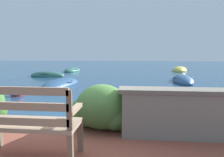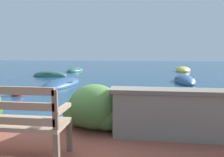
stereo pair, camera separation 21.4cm
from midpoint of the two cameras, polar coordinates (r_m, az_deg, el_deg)
ground_plane at (r=4.08m, az=-3.27°, el=-14.63°), size 80.00×80.00×0.00m
park_bench at (r=2.71m, az=-23.64°, el=-10.84°), size 1.22×0.48×0.93m
stone_wall at (r=3.31m, az=23.12°, el=-9.33°), size 2.43×0.39×0.76m
hedge_clump_left at (r=3.50m, az=-3.42°, el=-8.76°), size 1.14×0.82×0.77m
rowboat_nearest at (r=9.76m, az=-13.53°, el=-1.74°), size 1.43×3.30×0.60m
rowboat_mid at (r=11.58m, az=20.51°, el=-0.62°), size 1.22×3.23×0.64m
rowboat_far at (r=14.11m, az=-16.91°, el=0.82°), size 2.30×1.03×0.64m
rowboat_outer at (r=17.60m, az=-10.14°, el=2.18°), size 1.40×2.40×0.60m
rowboat_distant at (r=18.71m, az=19.96°, el=2.18°), size 1.87×2.99×0.72m
mooring_buoy at (r=8.05m, az=-24.72°, el=-3.88°), size 0.45×0.45×0.41m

